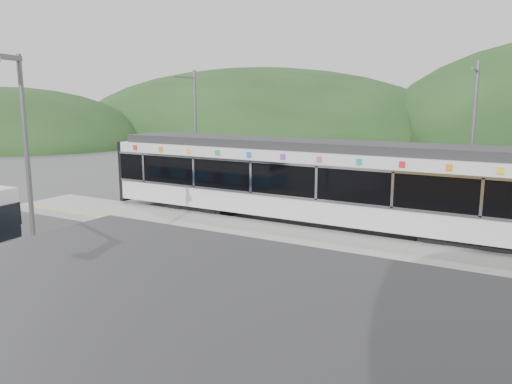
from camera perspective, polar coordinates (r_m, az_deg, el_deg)
The scene contains 8 objects.
ground at distance 17.39m, azimuth -4.97°, elevation -7.87°, with size 120.00×120.00×0.00m, color #4C4C4F.
hills at distance 19.87m, azimuth 19.21°, elevation -6.07°, with size 146.00×149.00×26.00m.
platform at distance 20.02m, azimuth 0.41°, elevation -4.89°, with size 26.00×3.20×0.30m, color #9E9E99.
yellow_line at distance 18.90m, azimuth -1.53°, elevation -5.35°, with size 26.00×0.10×0.01m, color yellow.
train at distance 21.39m, azimuth 7.27°, elevation 1.28°, with size 20.44×3.01×3.74m.
catenary_mast_west at distance 27.59m, azimuth -6.99°, elevation 6.69°, with size 0.18×1.80×7.00m.
catenary_mast_east at distance 22.30m, azimuth 23.41°, elevation 4.98°, with size 0.18×1.80×7.00m.
lamp_post at distance 13.63m, azimuth -25.08°, elevation 2.87°, with size 0.49×1.19×6.56m.
Camera 1 is at (9.43, -13.53, 5.50)m, focal length 35.00 mm.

